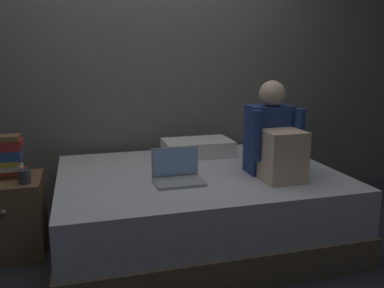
{
  "coord_description": "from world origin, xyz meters",
  "views": [
    {
      "loc": [
        -0.6,
        -2.39,
        1.36
      ],
      "look_at": [
        0.1,
        0.1,
        0.78
      ],
      "focal_mm": 37.69,
      "sensor_mm": 36.0,
      "label": 1
    }
  ],
  "objects_px": {
    "person_sitting": "(274,140)",
    "pillow": "(198,148)",
    "book_stack": "(5,156)",
    "laptop": "(178,174)",
    "nightstand": "(11,217)",
    "bed": "(197,206)",
    "mug": "(25,177)"
  },
  "relations": [
    {
      "from": "laptop",
      "to": "pillow",
      "type": "height_order",
      "value": "laptop"
    },
    {
      "from": "nightstand",
      "to": "pillow",
      "type": "bearing_deg",
      "value": 12.19
    },
    {
      "from": "nightstand",
      "to": "mug",
      "type": "relative_size",
      "value": 5.94
    },
    {
      "from": "laptop",
      "to": "mug",
      "type": "xyz_separation_m",
      "value": [
        -0.97,
        0.22,
        -0.01
      ]
    },
    {
      "from": "book_stack",
      "to": "bed",
      "type": "bearing_deg",
      "value": -8.27
    },
    {
      "from": "laptop",
      "to": "mug",
      "type": "relative_size",
      "value": 3.56
    },
    {
      "from": "bed",
      "to": "person_sitting",
      "type": "distance_m",
      "value": 0.75
    },
    {
      "from": "bed",
      "to": "person_sitting",
      "type": "relative_size",
      "value": 3.05
    },
    {
      "from": "laptop",
      "to": "book_stack",
      "type": "bearing_deg",
      "value": 160.49
    },
    {
      "from": "laptop",
      "to": "mug",
      "type": "distance_m",
      "value": 1.0
    },
    {
      "from": "mug",
      "to": "pillow",
      "type": "bearing_deg",
      "value": 18.24
    },
    {
      "from": "pillow",
      "to": "bed",
      "type": "bearing_deg",
      "value": -106.46
    },
    {
      "from": "bed",
      "to": "laptop",
      "type": "distance_m",
      "value": 0.43
    },
    {
      "from": "nightstand",
      "to": "pillow",
      "type": "distance_m",
      "value": 1.5
    },
    {
      "from": "nightstand",
      "to": "pillow",
      "type": "relative_size",
      "value": 0.95
    },
    {
      "from": "pillow",
      "to": "book_stack",
      "type": "distance_m",
      "value": 1.46
    },
    {
      "from": "person_sitting",
      "to": "pillow",
      "type": "relative_size",
      "value": 1.17
    },
    {
      "from": "person_sitting",
      "to": "pillow",
      "type": "xyz_separation_m",
      "value": [
        -0.34,
        0.69,
        -0.19
      ]
    },
    {
      "from": "person_sitting",
      "to": "pillow",
      "type": "height_order",
      "value": "person_sitting"
    },
    {
      "from": "person_sitting",
      "to": "laptop",
      "type": "xyz_separation_m",
      "value": [
        -0.67,
        0.04,
        -0.2
      ]
    },
    {
      "from": "pillow",
      "to": "mug",
      "type": "distance_m",
      "value": 1.37
    },
    {
      "from": "book_stack",
      "to": "mug",
      "type": "distance_m",
      "value": 0.24
    },
    {
      "from": "bed",
      "to": "person_sitting",
      "type": "bearing_deg",
      "value": -26.82
    },
    {
      "from": "bed",
      "to": "person_sitting",
      "type": "xyz_separation_m",
      "value": [
        0.48,
        -0.24,
        0.52
      ]
    },
    {
      "from": "person_sitting",
      "to": "mug",
      "type": "height_order",
      "value": "person_sitting"
    },
    {
      "from": "mug",
      "to": "bed",
      "type": "bearing_deg",
      "value": -1.0
    },
    {
      "from": "pillow",
      "to": "book_stack",
      "type": "height_order",
      "value": "book_stack"
    },
    {
      "from": "person_sitting",
      "to": "bed",
      "type": "bearing_deg",
      "value": 153.18
    },
    {
      "from": "bed",
      "to": "book_stack",
      "type": "bearing_deg",
      "value": 171.73
    },
    {
      "from": "nightstand",
      "to": "laptop",
      "type": "distance_m",
      "value": 1.2
    },
    {
      "from": "pillow",
      "to": "laptop",
      "type": "bearing_deg",
      "value": -116.79
    },
    {
      "from": "laptop",
      "to": "person_sitting",
      "type": "bearing_deg",
      "value": -3.27
    }
  ]
}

